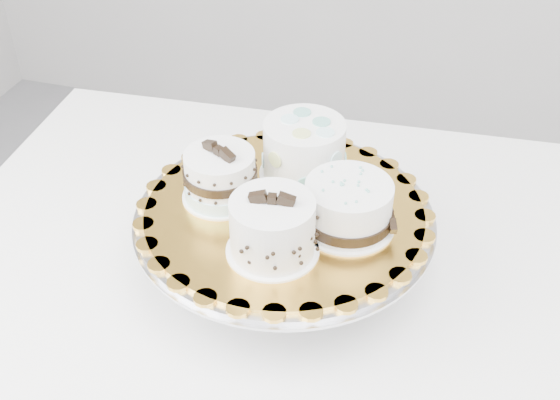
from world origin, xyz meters
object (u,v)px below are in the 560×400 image
(cake_swirl, at_px, (272,229))
(cake_board, at_px, (284,211))
(cake_ribbon, at_px, (349,207))
(table, at_px, (316,296))
(cake_stand, at_px, (284,232))
(cake_dots, at_px, (304,149))
(cake_banded, at_px, (220,178))

(cake_swirl, bearing_deg, cake_board, 88.64)
(cake_board, distance_m, cake_ribbon, 0.09)
(table, height_order, cake_board, cake_board)
(cake_swirl, relative_size, cake_ribbon, 0.83)
(cake_stand, relative_size, cake_dots, 2.83)
(cake_stand, xyz_separation_m, cake_banded, (-0.09, 0.00, 0.07))
(cake_stand, relative_size, cake_banded, 3.19)
(cake_swirl, xyz_separation_m, cake_ribbon, (0.08, 0.07, -0.01))
(table, relative_size, cake_dots, 8.40)
(cake_swirl, xyz_separation_m, cake_banded, (-0.10, 0.08, -0.00))
(cake_ribbon, bearing_deg, cake_banded, 157.98)
(cake_board, height_order, cake_ribbon, cake_ribbon)
(table, height_order, cake_banded, cake_banded)
(cake_swirl, xyz_separation_m, cake_dots, (-0.01, 0.16, 0.01))
(table, relative_size, cake_stand, 2.97)
(cake_board, distance_m, cake_dots, 0.09)
(cake_dots, bearing_deg, cake_swirl, -69.91)
(cake_board, xyz_separation_m, cake_swirl, (0.01, -0.08, 0.04))
(cake_ribbon, bearing_deg, cake_swirl, -154.61)
(cake_stand, relative_size, cake_board, 1.09)
(cake_ribbon, bearing_deg, cake_stand, 155.50)
(table, bearing_deg, cake_swirl, -104.59)
(cake_board, relative_size, cake_banded, 2.93)
(cake_swirl, distance_m, cake_dots, 0.16)
(cake_stand, bearing_deg, cake_swirl, -83.43)
(cake_board, bearing_deg, table, 57.43)
(cake_swirl, relative_size, cake_banded, 0.92)
(cake_board, relative_size, cake_swirl, 3.19)
(table, distance_m, cake_dots, 0.24)
(cake_banded, bearing_deg, cake_ribbon, 24.01)
(cake_stand, height_order, cake_banded, cake_banded)
(cake_swirl, bearing_deg, cake_banded, 131.14)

